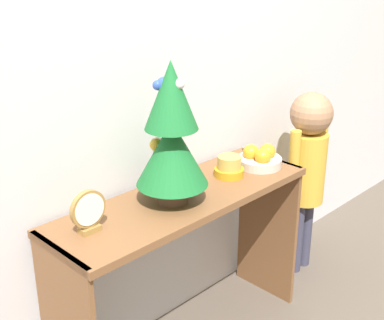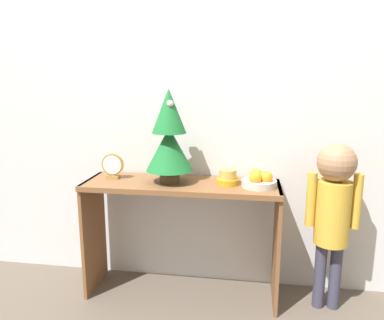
{
  "view_description": "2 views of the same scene",
  "coord_description": "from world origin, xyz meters",
  "views": [
    {
      "loc": [
        -1.31,
        -1.16,
        1.61
      ],
      "look_at": [
        0.03,
        0.16,
        0.86
      ],
      "focal_mm": 50.0,
      "sensor_mm": 36.0,
      "label": 1
    },
    {
      "loc": [
        0.39,
        -1.88,
        1.29
      ],
      "look_at": [
        0.06,
        0.18,
        0.85
      ],
      "focal_mm": 35.0,
      "sensor_mm": 36.0,
      "label": 2
    }
  ],
  "objects": [
    {
      "name": "fruit_bowl",
      "position": [
        0.44,
        0.16,
        0.75
      ],
      "size": [
        0.19,
        0.19,
        0.1
      ],
      "color": "#B7B2A8",
      "rests_on": "console_table"
    },
    {
      "name": "mini_tree",
      "position": [
        -0.07,
        0.17,
        0.98
      ],
      "size": [
        0.27,
        0.27,
        0.54
      ],
      "color": "#4C3828",
      "rests_on": "console_table"
    },
    {
      "name": "back_wall",
      "position": [
        0.0,
        0.41,
        1.25
      ],
      "size": [
        7.0,
        0.05,
        2.5
      ],
      "primitive_type": "cube",
      "color": "silver",
      "rests_on": "ground_plane"
    },
    {
      "name": "child_figure",
      "position": [
        0.85,
        0.17,
        0.63
      ],
      "size": [
        0.29,
        0.21,
        0.96
      ],
      "color": "#38384C",
      "rests_on": "ground_plane"
    },
    {
      "name": "console_table",
      "position": [
        0.0,
        0.18,
        0.55
      ],
      "size": [
        1.14,
        0.36,
        0.71
      ],
      "color": "brown",
      "rests_on": "ground_plane"
    },
    {
      "name": "singing_bowl",
      "position": [
        0.27,
        0.18,
        0.75
      ],
      "size": [
        0.13,
        0.13,
        0.09
      ],
      "color": "#B78419",
      "rests_on": "console_table"
    },
    {
      "name": "desk_clock",
      "position": [
        -0.42,
        0.2,
        0.79
      ],
      "size": [
        0.13,
        0.04,
        0.15
      ],
      "color": "olive",
      "rests_on": "console_table"
    }
  ]
}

